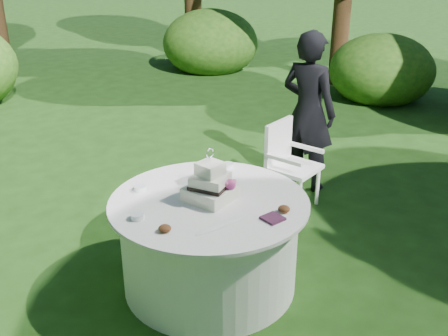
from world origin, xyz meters
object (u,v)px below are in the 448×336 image
(guest, at_px, (308,112))
(chair, at_px, (288,158))
(cake, at_px, (211,186))
(table, at_px, (209,242))
(napkins, at_px, (273,218))

(guest, xyz_separation_m, chair, (-0.49, -0.20, -0.37))
(guest, relative_size, cake, 4.12)
(cake, bearing_deg, table, -167.93)
(guest, height_order, chair, guest)
(cake, relative_size, chair, 0.47)
(napkins, height_order, chair, chair)
(table, distance_m, chair, 1.64)
(table, xyz_separation_m, chair, (1.51, 0.63, 0.13))
(napkins, xyz_separation_m, chair, (1.34, 1.16, -0.26))
(guest, height_order, cake, guest)
(table, bearing_deg, guest, 22.37)
(chair, bearing_deg, table, -157.44)
(napkins, bearing_deg, chair, 40.87)
(chair, bearing_deg, napkins, -139.13)
(napkins, height_order, cake, cake)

